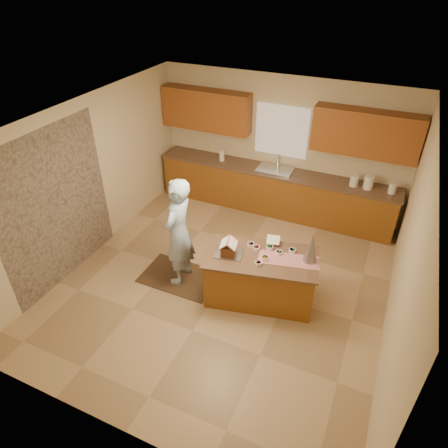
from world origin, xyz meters
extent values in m
plane|color=tan|center=(0.00, 0.00, 0.00)|extent=(5.50, 5.50, 0.00)
plane|color=silver|center=(0.00, 0.00, 2.70)|extent=(5.50, 5.50, 0.00)
plane|color=beige|center=(0.00, 2.75, 1.35)|extent=(5.50, 5.50, 0.00)
plane|color=beige|center=(0.00, -2.75, 1.35)|extent=(5.50, 5.50, 0.00)
plane|color=beige|center=(-2.50, 0.00, 1.35)|extent=(5.50, 5.50, 0.00)
plane|color=beige|center=(2.50, 0.00, 1.35)|extent=(5.50, 5.50, 0.00)
plane|color=gray|center=(-2.48, -0.80, 1.25)|extent=(0.00, 2.50, 2.50)
cube|color=white|center=(0.00, 2.72, 1.65)|extent=(1.05, 0.03, 1.00)
cube|color=brown|center=(0.00, 2.45, 0.44)|extent=(4.80, 0.60, 0.88)
cube|color=brown|center=(0.00, 2.45, 0.90)|extent=(4.85, 0.63, 0.04)
cube|color=#93571F|center=(-1.55, 2.57, 1.90)|extent=(1.85, 0.35, 0.80)
cube|color=#93571F|center=(1.55, 2.57, 1.90)|extent=(1.85, 0.35, 0.80)
cube|color=silver|center=(0.00, 2.45, 0.89)|extent=(0.70, 0.45, 0.12)
cylinder|color=silver|center=(0.00, 2.63, 1.06)|extent=(0.03, 0.03, 0.28)
cube|color=brown|center=(0.64, -0.10, 0.39)|extent=(1.72, 1.12, 0.78)
cube|color=brown|center=(0.64, -0.10, 0.80)|extent=(1.81, 1.20, 0.04)
cube|color=#AC0C28|center=(1.02, -0.01, 0.82)|extent=(0.93, 0.50, 0.01)
cube|color=silver|center=(0.17, -0.25, 0.82)|extent=(0.46, 0.38, 0.02)
cube|color=white|center=(0.69, 0.26, 0.89)|extent=(0.22, 0.19, 0.08)
cone|color=#B1B3BD|center=(1.30, 0.09, 1.06)|extent=(0.23, 0.23, 0.49)
cube|color=black|center=(-0.74, -0.20, 0.01)|extent=(1.24, 0.81, 0.01)
imported|color=#A1BFE5|center=(-0.69, -0.20, 0.93)|extent=(0.45, 0.68, 1.83)
cylinder|color=white|center=(1.52, 2.45, 1.03)|extent=(0.15, 0.15, 0.21)
cylinder|color=white|center=(1.78, 2.45, 1.04)|extent=(0.17, 0.17, 0.25)
cylinder|color=white|center=(2.20, 2.45, 1.02)|extent=(0.13, 0.13, 0.19)
cylinder|color=white|center=(-1.15, 2.45, 1.03)|extent=(0.11, 0.11, 0.23)
cube|color=brown|center=(0.17, -0.25, 0.91)|extent=(0.24, 0.25, 0.14)
cube|color=white|center=(0.12, -0.26, 1.02)|extent=(0.18, 0.27, 0.11)
cube|color=white|center=(0.23, -0.23, 1.02)|extent=(0.18, 0.27, 0.11)
cylinder|color=red|center=(0.17, -0.25, 1.08)|extent=(0.07, 0.25, 0.02)
cylinder|color=#8D2F70|center=(0.40, 0.08, 0.84)|extent=(0.11, 0.11, 0.05)
cylinder|color=green|center=(0.68, 0.13, 0.84)|extent=(0.11, 0.11, 0.05)
cylinder|color=yellow|center=(0.71, -0.14, 0.84)|extent=(0.11, 0.11, 0.05)
cylinder|color=red|center=(0.51, 0.03, 0.84)|extent=(0.11, 0.11, 0.05)
cylinder|color=white|center=(0.85, 0.07, 0.84)|extent=(0.11, 0.11, 0.05)
cylinder|color=teal|center=(1.02, 0.19, 0.84)|extent=(0.11, 0.11, 0.05)
cylinder|color=#EB6FD0|center=(0.65, -0.29, 0.84)|extent=(0.11, 0.11, 0.05)
camera|label=1|loc=(2.01, -4.52, 4.50)|focal=32.15mm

